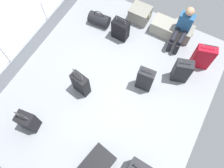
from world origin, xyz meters
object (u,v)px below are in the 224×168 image
suitcase_7 (145,79)px  cargo_crate_0 (140,14)px  suitcase_5 (203,57)px  suitcase_6 (28,121)px  suitcase_3 (96,165)px  cargo_crate_1 (164,27)px  passenger_seated (183,27)px  suitcase_2 (81,84)px  cargo_crate_2 (181,32)px  suitcase_4 (120,29)px  duffel_bag (99,19)px  suitcase_1 (182,71)px

suitcase_7 → cargo_crate_0: bearing=118.8°
suitcase_5 → suitcase_6: (-2.63, -3.18, -0.07)m
suitcase_3 → suitcase_6: suitcase_6 is taller
cargo_crate_1 → passenger_seated: (0.45, -0.11, 0.37)m
cargo_crate_1 → suitcase_5: 1.29m
suitcase_2 → cargo_crate_2: bearing=61.0°
suitcase_4 → duffel_bag: size_ratio=1.18×
passenger_seated → duffel_bag: 2.14m
suitcase_2 → duffel_bag: bearing=108.9°
cargo_crate_0 → suitcase_5: bearing=-17.2°
suitcase_1 → suitcase_3: bearing=-104.4°
suitcase_3 → suitcase_5: suitcase_5 is taller
cargo_crate_0 → suitcase_1: suitcase_1 is taller
cargo_crate_0 → suitcase_6: (-0.74, -3.77, 0.09)m
suitcase_2 → suitcase_3: 1.73m
suitcase_1 → suitcase_6: 3.50m
suitcase_2 → duffel_bag: size_ratio=1.51×
cargo_crate_2 → suitcase_3: cargo_crate_2 is taller
passenger_seated → duffel_bag: (-2.05, -0.47, -0.39)m
suitcase_2 → suitcase_6: 1.34m
suitcase_2 → suitcase_7: size_ratio=1.08×
cargo_crate_1 → suitcase_6: (-1.46, -3.70, 0.11)m
cargo_crate_0 → suitcase_7: suitcase_7 is taller
cargo_crate_1 → suitcase_5: size_ratio=0.79×
suitcase_2 → suitcase_6: suitcase_2 is taller
passenger_seated → suitcase_2: bearing=-120.8°
passenger_seated → suitcase_5: (0.72, -0.41, -0.19)m
suitcase_5 → suitcase_4: bearing=-175.2°
suitcase_3 → cargo_crate_0: bearing=103.5°
suitcase_3 → cargo_crate_2: bearing=86.2°
passenger_seated → suitcase_6: 4.08m
cargo_crate_0 → suitcase_4: (-0.18, -0.76, 0.09)m
cargo_crate_0 → suitcase_4: size_ratio=0.81×
cargo_crate_0 → suitcase_4: 0.79m
suitcase_1 → suitcase_7: size_ratio=1.03×
cargo_crate_1 → suitcase_1: (0.87, -1.09, 0.16)m
suitcase_2 → suitcase_5: size_ratio=1.04×
cargo_crate_2 → suitcase_7: 1.78m
suitcase_4 → suitcase_6: (-0.56, -3.01, 0.00)m
cargo_crate_1 → suitcase_1: bearing=-51.3°
cargo_crate_2 → suitcase_2: bearing=-119.0°
suitcase_7 → duffel_bag: suitcase_7 is taller
suitcase_1 → suitcase_2: 2.29m
passenger_seated → suitcase_5: size_ratio=1.27×
cargo_crate_2 → suitcase_7: bearing=-96.7°
suitcase_4 → suitcase_5: bearing=4.8°
cargo_crate_2 → passenger_seated: passenger_seated is taller
passenger_seated → suitcase_2: 2.75m
suitcase_6 → cargo_crate_1: bearing=68.4°
cargo_crate_1 → suitcase_2: size_ratio=0.76×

